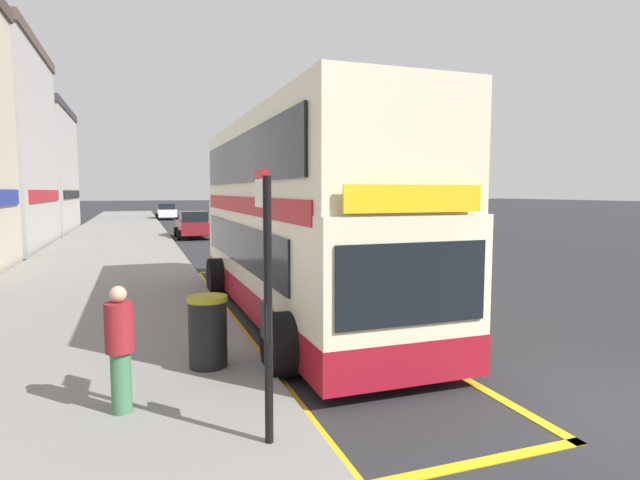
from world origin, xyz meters
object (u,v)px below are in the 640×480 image
Objects in this scene: parked_car_maroon_behind at (193,225)px; bus_stop_sign at (266,286)px; pedestrian_waiting_near_sign at (120,345)px; double_decker_bus at (296,225)px; litter_bin at (208,331)px; parked_car_white_across at (167,211)px.

bus_stop_sign is at bearing 87.65° from parked_car_maroon_behind.
pedestrian_waiting_near_sign is (-1.50, 1.26, -0.85)m from bus_stop_sign.
litter_bin is (-2.43, -3.29, -1.37)m from double_decker_bus.
pedestrian_waiting_near_sign is (-3.07, -47.27, 0.18)m from parked_car_white_across.
bus_stop_sign reaches higher than parked_car_maroon_behind.
bus_stop_sign is (-2.13, -5.87, -0.24)m from double_decker_bus.
double_decker_bus reaches higher than parked_car_maroon_behind.
pedestrian_waiting_near_sign is 1.42× the size of litter_bin.
parked_car_maroon_behind is 2.70× the size of pedestrian_waiting_near_sign.
pedestrian_waiting_near_sign is at bearing -132.39° from litter_bin.
double_decker_bus is 2.50× the size of parked_car_white_across.
parked_car_maroon_behind is 25.46m from pedestrian_waiting_near_sign.
bus_stop_sign reaches higher than parked_car_white_across.
parked_car_maroon_behind is at bearing -86.74° from parked_car_white_across.
bus_stop_sign is at bearing -39.88° from pedestrian_waiting_near_sign.
parked_car_maroon_behind reaches higher than litter_bin.
bus_stop_sign is 2.66× the size of litter_bin.
parked_car_maroon_behind is 3.84× the size of litter_bin.
bus_stop_sign is at bearing -109.93° from double_decker_bus.
double_decker_bus is 2.50× the size of parked_car_maroon_behind.
litter_bin is (1.21, 1.32, -0.29)m from pedestrian_waiting_near_sign.
double_decker_bus is 5.97m from pedestrian_waiting_near_sign.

